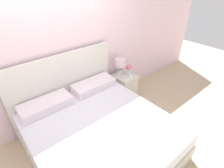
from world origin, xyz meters
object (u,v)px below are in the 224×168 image
table_lamp (120,63)px  teacup (131,77)px  bed (97,132)px  nightstand (124,86)px  flower_vase (129,68)px

table_lamp → teacup: 0.35m
bed → nightstand: (1.26, 0.72, -0.04)m
nightstand → bed: bearing=-150.3°
flower_vase → teacup: (-0.10, -0.16, -0.10)m
nightstand → flower_vase: (0.12, 0.01, 0.40)m
flower_vase → teacup: 0.21m
nightstand → table_lamp: table_lamp is taller
bed → teacup: 1.42m
bed → table_lamp: bed is taller
nightstand → flower_vase: bearing=4.9°
table_lamp → teacup: bearing=-71.7°
bed → nightstand: bearing=29.7°
bed → table_lamp: (1.20, 0.81, 0.50)m
nightstand → flower_vase: size_ratio=2.63×
table_lamp → flower_vase: table_lamp is taller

